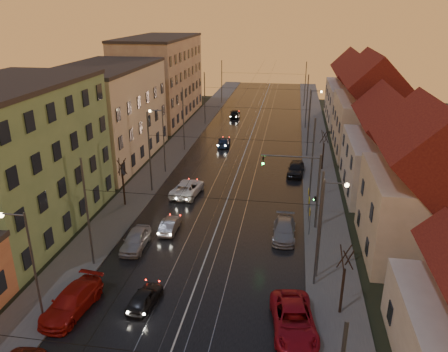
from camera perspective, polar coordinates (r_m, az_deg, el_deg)
The scene contains 42 objects.
road at distance 62.15m, azimuth 2.77°, elevation 3.24°, with size 16.00×120.00×0.04m, color black.
sidewalk_left at distance 63.93m, azimuth -6.19°, elevation 3.71°, with size 4.00×120.00×0.15m, color #4C4C4C.
sidewalk_right at distance 61.92m, azimuth 12.01°, elevation 2.78°, with size 4.00×120.00×0.15m, color #4C4C4C.
tram_rail_0 at distance 62.40m, azimuth 0.76°, elevation 3.37°, with size 0.06×120.00×0.03m, color gray.
tram_rail_1 at distance 62.22m, azimuth 2.06°, elevation 3.31°, with size 0.06×120.00×0.03m, color gray.
tram_rail_2 at distance 62.07m, azimuth 3.47°, elevation 3.24°, with size 0.06×120.00×0.03m, color gray.
tram_rail_3 at distance 61.95m, azimuth 4.79°, elevation 3.17°, with size 0.06×120.00×0.03m, color gray.
apartment_left_1 at distance 42.45m, azimuth -25.65°, elevation 1.70°, with size 10.00×18.00×13.00m, color #5C8454.
apartment_left_2 at distance 59.39m, azimuth -15.00°, elevation 7.68°, with size 10.00×20.00×12.00m, color beige.
apartment_left_3 at distance 81.31m, azimuth -8.30°, elevation 12.39°, with size 10.00×24.00×14.00m, color #8F6F5C.
house_right_1 at distance 38.00m, azimuth 24.69°, elevation -1.99°, with size 8.67×10.20×10.80m.
house_right_2 at distance 50.15m, azimuth 20.94°, elevation 2.94°, with size 9.18×12.24×9.20m.
house_right_3 at distance 64.12m, azimuth 18.61°, elevation 8.08°, with size 9.18×14.28×11.50m.
house_right_4 at distance 81.73m, azimuth 16.68°, elevation 10.39°, with size 9.18×16.32×10.00m.
catenary_pole_l_1 at distance 34.78m, azimuth -17.40°, elevation -4.77°, with size 0.16×0.16×9.00m, color #595B60.
catenary_pole_r_1 at distance 31.50m, azimuth 12.23°, elevation -7.05°, with size 0.16×0.16×9.00m, color #595B60.
catenary_pole_l_2 at distance 47.63m, azimuth -9.69°, elevation 2.97°, with size 0.16×0.16×9.00m, color #595B60.
catenary_pole_r_2 at distance 45.29m, azimuth 11.44°, elevation 1.88°, with size 0.16×0.16×9.00m, color #595B60.
catenary_pole_l_3 at distance 61.46m, azimuth -5.32°, elevation 7.31°, with size 0.16×0.16×9.00m, color #595B60.
catenary_pole_r_3 at distance 59.67m, azimuth 11.02°, elevation 6.59°, with size 0.16×0.16×9.00m, color #595B60.
catenary_pole_l_4 at distance 75.73m, azimuth -2.54°, elevation 10.02°, with size 0.16×0.16×9.00m, color #595B60.
catenary_pole_r_4 at distance 74.29m, azimuth 10.76°, elevation 9.46°, with size 0.16×0.16×9.00m, color #595B60.
catenary_pole_l_5 at distance 93.17m, azimuth -0.30°, elevation 12.15°, with size 0.16×0.16×9.00m, color #595B60.
catenary_pole_r_5 at distance 92.00m, azimuth 10.56°, elevation 11.69°, with size 0.16×0.16×9.00m, color #595B60.
street_lamp_0 at distance 29.56m, azimuth -24.24°, elevation -9.75°, with size 1.75×0.32×8.00m.
street_lamp_1 at distance 32.26m, azimuth 13.11°, elevation -5.66°, with size 1.75×0.32×8.00m.
street_lamp_2 at distance 53.12m, azimuth -8.23°, elevation 5.40°, with size 1.75×0.32×8.00m.
street_lamp_3 at distance 66.40m, azimuth 11.35°, elevation 8.38°, with size 1.75×0.32×8.00m.
traffic_light_mast at distance 39.60m, azimuth 10.83°, elevation -0.76°, with size 5.30×0.32×7.20m.
bare_tree_0 at distance 45.33m, azimuth -13.02°, elevation -0.95°, with size 1.09×1.09×5.11m.
bare_tree_1 at distance 30.13m, azimuth 15.30°, elevation -13.25°, with size 1.09×1.09×5.11m.
bare_tree_2 at distance 55.51m, azimuth 12.85°, elevation 3.18°, with size 1.09×1.09×5.11m.
driving_car_0 at distance 31.45m, azimuth -10.32°, elevation -15.31°, with size 1.47×3.66×1.25m, color black.
driving_car_1 at distance 40.31m, azimuth -7.07°, elevation -6.35°, with size 1.31×3.77×1.24m, color #949599.
driving_car_2 at distance 47.65m, azimuth -4.80°, elevation -1.58°, with size 2.55×5.52×1.54m, color white.
driving_car_3 at distance 64.45m, azimuth -0.01°, elevation 4.49°, with size 1.76×4.32×1.25m, color navy.
driving_car_4 at distance 81.55m, azimuth 1.44°, elevation 8.16°, with size 1.80×4.48×1.53m, color black.
parked_left_2 at distance 31.99m, azimuth -19.27°, elevation -15.23°, with size 2.20×5.40×1.57m, color #A51610.
parked_left_3 at distance 38.10m, azimuth -11.47°, elevation -8.14°, with size 1.79×4.45×1.52m, color #A9A8AE.
parked_right_0 at distance 29.22m, azimuth 9.08°, elevation -18.05°, with size 2.63×5.71×1.59m, color #A5101E.
parked_right_1 at distance 39.34m, azimuth 7.87°, elevation -6.98°, with size 1.99×4.89×1.42m, color #97979C.
parked_right_2 at distance 53.86m, azimuth 9.35°, elevation 0.96°, with size 1.85×4.60×1.57m, color black.
Camera 1 is at (6.31, -18.79, 19.16)m, focal length 35.00 mm.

